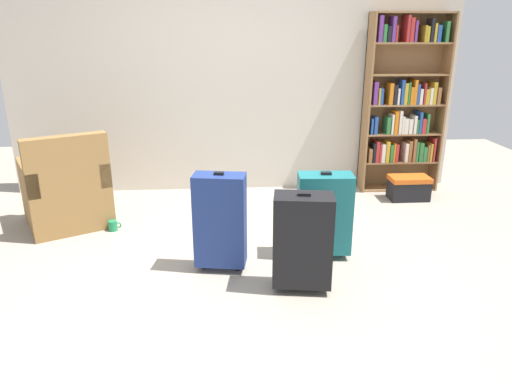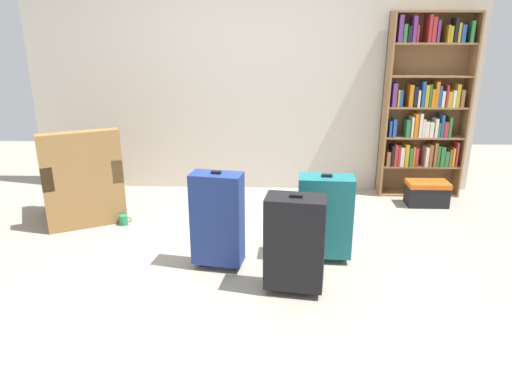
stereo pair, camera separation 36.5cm
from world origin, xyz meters
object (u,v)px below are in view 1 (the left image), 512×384
(bookshelf, at_px, (403,104))
(mug, at_px, (113,226))
(armchair, at_px, (67,193))
(suitcase_black, at_px, (303,240))
(suitcase_teal, at_px, (324,213))
(storage_box, at_px, (409,187))
(suitcase_navy_blue, at_px, (220,220))

(bookshelf, relative_size, mug, 16.10)
(bookshelf, xyz_separation_m, armchair, (-3.46, -0.85, -0.66))
(bookshelf, xyz_separation_m, suitcase_black, (-1.47, -2.17, -0.60))
(mug, distance_m, suitcase_teal, 1.95)
(armchair, xyz_separation_m, suitcase_black, (1.99, -1.32, 0.06))
(storage_box, height_order, suitcase_teal, suitcase_teal)
(suitcase_navy_blue, bearing_deg, storage_box, 35.43)
(armchair, relative_size, suitcase_black, 1.31)
(storage_box, relative_size, suitcase_teal, 0.59)
(suitcase_black, bearing_deg, bookshelf, 55.89)
(armchair, bearing_deg, suitcase_navy_blue, -34.70)
(mug, xyz_separation_m, suitcase_navy_blue, (0.99, -0.81, 0.35))
(bookshelf, height_order, suitcase_black, bookshelf)
(mug, bearing_deg, suitcase_navy_blue, -39.25)
(bookshelf, distance_m, armchair, 3.62)
(bookshelf, xyz_separation_m, mug, (-3.02, -1.03, -0.92))
(storage_box, height_order, suitcase_navy_blue, suitcase_navy_blue)
(armchair, height_order, suitcase_teal, armchair)
(armchair, distance_m, suitcase_navy_blue, 1.74)
(suitcase_navy_blue, height_order, suitcase_black, suitcase_navy_blue)
(armchair, relative_size, storage_box, 2.24)
(armchair, relative_size, suitcase_teal, 1.33)
(mug, xyz_separation_m, suitcase_teal, (1.81, -0.64, 0.32))
(bookshelf, relative_size, suitcase_black, 2.68)
(suitcase_black, bearing_deg, suitcase_teal, 62.83)
(mug, bearing_deg, armchair, 157.76)
(suitcase_navy_blue, xyz_separation_m, suitcase_teal, (0.82, 0.17, -0.03))
(suitcase_navy_blue, bearing_deg, suitcase_black, -30.36)
(bookshelf, bearing_deg, armchair, -166.23)
(suitcase_teal, bearing_deg, armchair, 159.97)
(storage_box, bearing_deg, armchair, -172.41)
(bookshelf, height_order, armchair, bookshelf)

